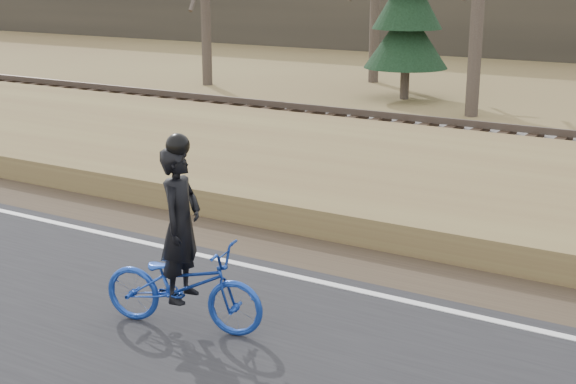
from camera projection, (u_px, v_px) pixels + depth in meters
The scene contains 8 objects.
ground at pixel (303, 289), 10.24m from camera, with size 120.00×120.00×0.00m, color olive.
road at pixel (180, 367), 8.18m from camera, with size 120.00×6.00×0.06m, color black.
edge_line at pixel (310, 280), 10.39m from camera, with size 120.00×0.12×0.01m, color silver.
shoulder at pixel (346, 260), 11.23m from camera, with size 120.00×1.60×0.04m, color #473A2B.
embankment at pixel (427, 196), 13.64m from camera, with size 120.00×5.00×0.44m, color olive.
ballast at pixel (495, 153), 16.77m from camera, with size 120.00×3.00×0.45m, color slate.
railroad at pixel (496, 139), 16.69m from camera, with size 120.00×2.40×0.29m.
cyclist at pixel (182, 269), 8.85m from camera, with size 2.00×1.05×2.22m.
Camera 1 is at (4.78, -8.25, 3.96)m, focal length 50.00 mm.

